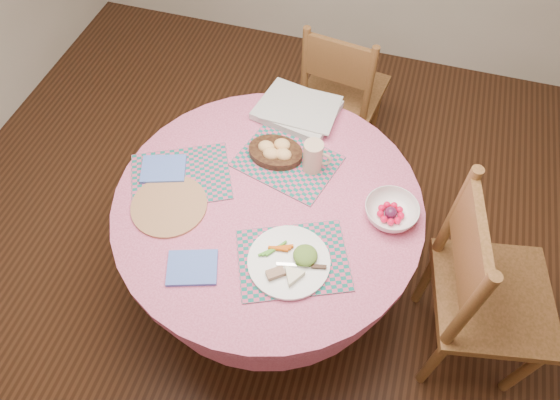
% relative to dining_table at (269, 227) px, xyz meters
% --- Properties ---
extents(ground, '(4.00, 4.00, 0.00)m').
position_rel_dining_table_xyz_m(ground, '(0.00, 0.00, -0.56)').
color(ground, '#331C0F').
rests_on(ground, ground).
extents(dining_table, '(1.24, 1.24, 0.75)m').
position_rel_dining_table_xyz_m(dining_table, '(0.00, 0.00, 0.00)').
color(dining_table, '#D5638B').
rests_on(dining_table, ground).
extents(chair_right, '(0.55, 0.57, 1.06)m').
position_rel_dining_table_xyz_m(chair_right, '(0.90, -0.04, -0.00)').
color(chair_right, brown).
rests_on(chair_right, ground).
extents(chair_back, '(0.47, 0.46, 0.91)m').
position_rel_dining_table_xyz_m(chair_back, '(0.10, 1.01, -0.08)').
color(chair_back, brown).
rests_on(chair_back, ground).
extents(placemat_front, '(0.49, 0.44, 0.01)m').
position_rel_dining_table_xyz_m(placemat_front, '(0.17, -0.22, 0.20)').
color(placemat_front, '#116258').
rests_on(placemat_front, dining_table).
extents(placemat_left, '(0.49, 0.45, 0.01)m').
position_rel_dining_table_xyz_m(placemat_left, '(-0.38, 0.02, 0.20)').
color(placemat_left, '#116258').
rests_on(placemat_left, dining_table).
extents(placemat_back, '(0.47, 0.40, 0.01)m').
position_rel_dining_table_xyz_m(placemat_back, '(0.02, 0.22, 0.20)').
color(placemat_back, '#116258').
rests_on(placemat_back, dining_table).
extents(wicker_trivet, '(0.30, 0.30, 0.01)m').
position_rel_dining_table_xyz_m(wicker_trivet, '(-0.37, -0.13, 0.20)').
color(wicker_trivet, '#976741').
rests_on(wicker_trivet, dining_table).
extents(napkin_near, '(0.21, 0.19, 0.01)m').
position_rel_dining_table_xyz_m(napkin_near, '(-0.17, -0.36, 0.20)').
color(napkin_near, '#4E6DCA').
rests_on(napkin_near, dining_table).
extents(napkin_far, '(0.22, 0.19, 0.01)m').
position_rel_dining_table_xyz_m(napkin_far, '(-0.46, 0.02, 0.21)').
color(napkin_far, '#4E6DCA').
rests_on(napkin_far, placemat_left).
extents(dinner_plate, '(0.30, 0.30, 0.05)m').
position_rel_dining_table_xyz_m(dinner_plate, '(0.16, -0.25, 0.21)').
color(dinner_plate, white).
rests_on(dinner_plate, placemat_front).
extents(bread_bowl, '(0.23, 0.23, 0.08)m').
position_rel_dining_table_xyz_m(bread_bowl, '(-0.04, 0.23, 0.23)').
color(bread_bowl, black).
rests_on(bread_bowl, placemat_back).
extents(latte_mug, '(0.12, 0.08, 0.14)m').
position_rel_dining_table_xyz_m(latte_mug, '(0.13, 0.21, 0.27)').
color(latte_mug, '#C9A88A').
rests_on(latte_mug, placemat_back).
extents(fruit_bowl, '(0.25, 0.25, 0.06)m').
position_rel_dining_table_xyz_m(fruit_bowl, '(0.48, 0.07, 0.23)').
color(fruit_bowl, white).
rests_on(fruit_bowl, dining_table).
extents(newspaper_stack, '(0.39, 0.33, 0.04)m').
position_rel_dining_table_xyz_m(newspaper_stack, '(-0.02, 0.50, 0.22)').
color(newspaper_stack, silver).
rests_on(newspaper_stack, dining_table).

